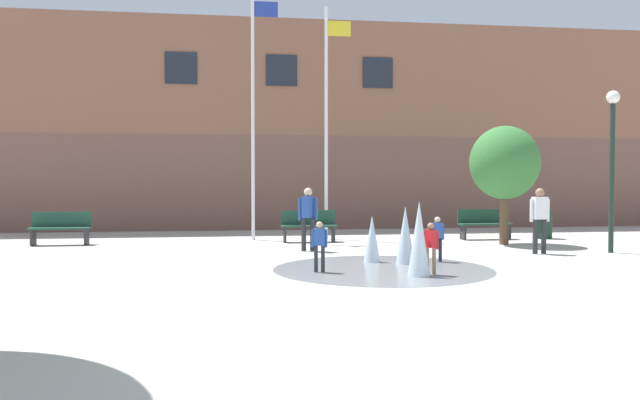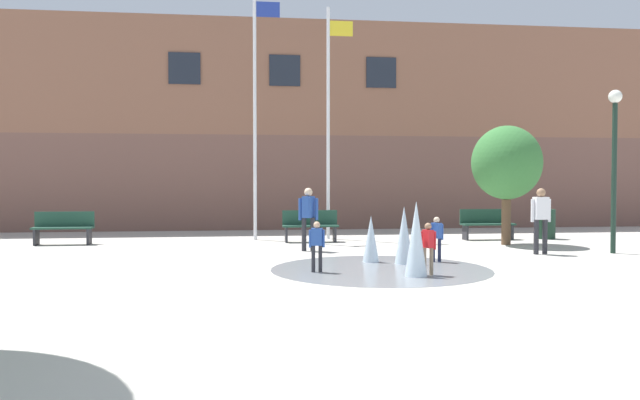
{
  "view_description": "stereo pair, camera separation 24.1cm",
  "coord_description": "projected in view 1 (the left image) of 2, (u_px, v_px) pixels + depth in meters",
  "views": [
    {
      "loc": [
        -1.73,
        -6.85,
        1.78
      ],
      "look_at": [
        0.37,
        8.17,
        1.3
      ],
      "focal_mm": 35.0,
      "sensor_mm": 36.0,
      "label": 1
    },
    {
      "loc": [
        -1.49,
        -6.88,
        1.78
      ],
      "look_at": [
        0.37,
        8.17,
        1.3
      ],
      "focal_mm": 35.0,
      "sensor_mm": 36.0,
      "label": 2
    }
  ],
  "objects": [
    {
      "name": "ground_plane",
      "position": [
        387.0,
        337.0,
        7.08
      ],
      "size": [
        100.0,
        100.0,
        0.0
      ],
      "primitive_type": "plane",
      "color": "#B2ADA3"
    },
    {
      "name": "library_building",
      "position": [
        276.0,
        131.0,
        25.18
      ],
      "size": [
        36.0,
        6.05,
        7.55
      ],
      "color": "brown",
      "rests_on": "ground"
    },
    {
      "name": "splash_fountain",
      "position": [
        398.0,
        244.0,
        12.57
      ],
      "size": [
        4.41,
        4.41,
        1.41
      ],
      "color": "gray",
      "rests_on": "ground"
    },
    {
      "name": "park_bench_far_left",
      "position": [
        61.0,
        228.0,
        17.12
      ],
      "size": [
        1.6,
        0.44,
        0.91
      ],
      "color": "#28282D",
      "rests_on": "ground"
    },
    {
      "name": "park_bench_left_of_flagpoles",
      "position": [
        309.0,
        225.0,
        17.98
      ],
      "size": [
        1.6,
        0.44,
        0.91
      ],
      "color": "#28282D",
      "rests_on": "ground"
    },
    {
      "name": "park_bench_under_left_flagpole",
      "position": [
        485.0,
        223.0,
        18.78
      ],
      "size": [
        1.6,
        0.44,
        0.91
      ],
      "color": "#28282D",
      "rests_on": "ground"
    },
    {
      "name": "teen_by_trashcan",
      "position": [
        540.0,
        215.0,
        15.04
      ],
      "size": [
        0.5,
        0.22,
        1.59
      ],
      "rotation": [
        0.0,
        0.0,
        0.07
      ],
      "color": "#28282D",
      "rests_on": "ground"
    },
    {
      "name": "adult_watching",
      "position": [
        308.0,
        214.0,
        15.65
      ],
      "size": [
        0.5,
        0.39,
        1.59
      ],
      "rotation": [
        0.0,
        0.0,
        -2.16
      ],
      "color": "#28282D",
      "rests_on": "ground"
    },
    {
      "name": "child_with_pink_shirt",
      "position": [
        437.0,
        235.0,
        13.59
      ],
      "size": [
        0.31,
        0.24,
        0.99
      ],
      "rotation": [
        0.0,
        0.0,
        2.15
      ],
      "color": "#1E233D",
      "rests_on": "ground"
    },
    {
      "name": "child_in_fountain",
      "position": [
        431.0,
        244.0,
        11.68
      ],
      "size": [
        0.31,
        0.24,
        0.99
      ],
      "rotation": [
        0.0,
        0.0,
        1.93
      ],
      "color": "#89755B",
      "rests_on": "ground"
    },
    {
      "name": "child_running",
      "position": [
        319.0,
        243.0,
        12.03
      ],
      "size": [
        0.31,
        0.17,
        0.99
      ],
      "rotation": [
        0.0,
        0.0,
        -0.26
      ],
      "color": "#28282D",
      "rests_on": "ground"
    },
    {
      "name": "flagpole_left",
      "position": [
        254.0,
        106.0,
        18.53
      ],
      "size": [
        0.8,
        0.1,
        7.48
      ],
      "color": "silver",
      "rests_on": "ground"
    },
    {
      "name": "flagpole_right",
      "position": [
        327.0,
        116.0,
        18.84
      ],
      "size": [
        0.8,
        0.1,
        6.99
      ],
      "color": "silver",
      "rests_on": "ground"
    },
    {
      "name": "lamp_post_right_lane",
      "position": [
        612.0,
        147.0,
        15.23
      ],
      "size": [
        0.32,
        0.32,
        3.97
      ],
      "color": "#192D23",
      "rests_on": "ground"
    },
    {
      "name": "trash_can",
      "position": [
        543.0,
        224.0,
        19.05
      ],
      "size": [
        0.56,
        0.56,
        0.9
      ],
      "primitive_type": "cylinder",
      "color": "#193323",
      "rests_on": "ground"
    },
    {
      "name": "street_tree_near_building",
      "position": [
        505.0,
        163.0,
        17.21
      ],
      "size": [
        1.91,
        1.91,
        3.28
      ],
      "color": "brown",
      "rests_on": "ground"
    }
  ]
}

